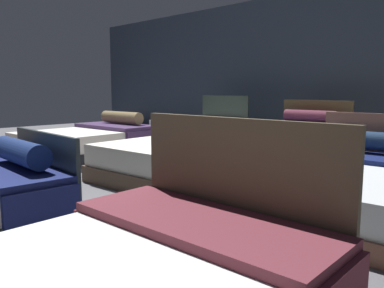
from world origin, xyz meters
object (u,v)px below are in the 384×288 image
(bed_3, at_px, (88,143))
(bed_5, at_px, (361,189))
(bed_7, at_px, (295,138))
(bed_6, at_px, (201,130))
(bed_4, at_px, (180,160))

(bed_3, xyz_separation_m, bed_5, (4.68, 0.12, -0.02))
(bed_3, height_order, bed_7, bed_7)
(bed_5, bearing_deg, bed_7, 125.22)
(bed_6, xyz_separation_m, bed_7, (2.37, 0.11, -0.00))
(bed_4, xyz_separation_m, bed_5, (2.38, 0.11, 0.00))
(bed_6, distance_m, bed_7, 2.37)
(bed_4, xyz_separation_m, bed_6, (-2.35, 2.97, 0.02))
(bed_6, relative_size, bed_7, 0.94)
(bed_5, relative_size, bed_6, 1.13)
(bed_4, distance_m, bed_5, 2.38)
(bed_6, bearing_deg, bed_3, -91.87)
(bed_5, height_order, bed_7, bed_7)
(bed_4, relative_size, bed_6, 1.07)
(bed_5, relative_size, bed_7, 1.06)
(bed_7, bearing_deg, bed_3, -129.15)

